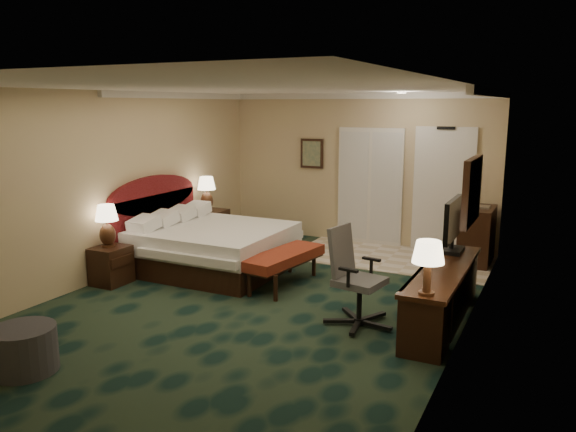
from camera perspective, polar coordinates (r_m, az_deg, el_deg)
The scene contains 24 objects.
floor at distance 7.27m, azimuth -3.14°, elevation -8.92°, with size 5.00×7.50×0.00m, color black.
ceiling at distance 6.82m, azimuth -3.39°, elevation 12.88°, with size 5.00×7.50×0.00m, color white.
wall_back at distance 10.31m, azimuth 7.11°, elevation 4.76°, with size 5.00×0.00×2.70m, color #CAB785.
wall_left at distance 8.42m, azimuth -18.23°, elevation 2.82°, with size 0.00×7.50×2.70m, color #CAB785.
wall_right at distance 6.10m, azimuth 17.62°, elevation -0.19°, with size 0.00×7.50×2.70m, color #CAB785.
crown_molding at distance 6.82m, azimuth -3.38°, elevation 12.46°, with size 5.00×7.50×0.10m, color silver, non-canonical shape.
tile_patch at distance 9.50m, azimuth 10.34°, elevation -4.16°, with size 3.20×1.70×0.01m, color #BAAA8D.
headboard at distance 9.22m, azimuth -13.39°, elevation -0.32°, with size 0.12×2.00×1.40m, color #460707, non-canonical shape.
entry_door at distance 9.92m, azimuth 15.49°, elevation 2.43°, with size 1.02×0.06×2.18m, color silver.
closet_doors at distance 10.23m, azimuth 8.32°, elevation 2.98°, with size 1.20×0.06×2.10m, color silver.
wall_art at distance 10.58m, azimuth 2.44°, elevation 6.36°, with size 0.45×0.06×0.55m, color #456155.
wall_mirror at distance 6.66m, azimuth 18.20°, elevation 2.45°, with size 0.05×0.95×0.75m, color white.
bed at distance 8.72m, azimuth -7.46°, elevation -3.26°, with size 2.09×1.94×0.66m, color white.
nightstand_near at distance 8.35m, azimuth -17.54°, elevation -4.80°, with size 0.43×0.49×0.54m, color black.
nightstand_far at distance 10.09m, azimuth -8.03°, elevation -1.29°, with size 0.53×0.61×0.66m, color black.
lamp_near at distance 8.25m, azimuth -17.90°, elevation -0.95°, with size 0.32×0.32×0.60m, color black, non-canonical shape.
lamp_far at distance 9.98m, azimuth -8.26°, elevation 2.26°, with size 0.32×0.32×0.60m, color black, non-canonical shape.
bed_bench at distance 7.90m, azimuth -0.48°, elevation -5.39°, with size 0.49×1.43×0.48m, color maroon.
ottoman at distance 6.03m, azimuth -25.24°, elevation -12.16°, with size 0.61×0.61×0.44m, color #2F3034.
desk at distance 6.80m, azimuth 15.41°, elevation -7.78°, with size 0.50×2.31×0.67m, color black.
tv at distance 7.35m, azimuth 16.38°, elevation -0.94°, with size 0.07×0.88×0.68m, color black.
desk_lamp at distance 5.66m, azimuth 14.00°, elevation -5.10°, with size 0.32×0.32×0.55m, color black, non-canonical shape.
desk_chair at distance 6.48m, azimuth 7.32°, elevation -6.21°, with size 0.66×0.62×1.14m, color #505053, non-canonical shape.
minibar at distance 9.43m, azimuth 18.63°, elevation -1.90°, with size 0.48×0.86×0.91m, color black.
Camera 1 is at (3.38, -5.93, 2.51)m, focal length 35.00 mm.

